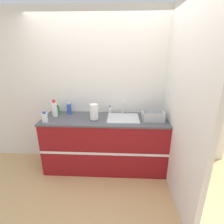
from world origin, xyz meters
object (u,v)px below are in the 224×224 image
paper_towel_roll (94,112)px  bottle_clear (45,118)px  bottle_green (57,110)px  sink (123,118)px  soap_dispenser (110,110)px  bottle_blue (69,108)px  dish_rack (153,117)px  bottle_white_spray (55,109)px

paper_towel_roll → bottle_clear: 0.75m
bottle_green → bottle_clear: 0.40m
sink → soap_dispenser: 0.34m
bottle_clear → sink: bearing=9.6°
paper_towel_roll → bottle_blue: (-0.47, 0.26, -0.04)m
sink → bottle_clear: 1.21m
paper_towel_roll → bottle_green: 0.74m
dish_rack → soap_dispenser: (-0.69, 0.27, 0.01)m
paper_towel_roll → soap_dispenser: paper_towel_roll is taller
sink → dish_rack: size_ratio=1.49×
bottle_blue → paper_towel_roll: bearing=-28.8°
paper_towel_roll → bottle_green: paper_towel_roll is taller
sink → bottle_clear: (-1.19, -0.20, 0.06)m
bottle_green → bottle_clear: size_ratio=0.83×
sink → paper_towel_roll: 0.47m
paper_towel_roll → bottle_white_spray: bearing=168.8°
bottle_blue → bottle_clear: 0.48m
dish_rack → bottle_white_spray: (-1.60, 0.09, 0.07)m
bottle_white_spray → dish_rack: bearing=-3.4°
bottle_green → soap_dispenser: bearing=2.8°
bottle_blue → bottle_clear: (-0.26, -0.40, -0.02)m
bottle_blue → bottle_green: size_ratio=1.51×
sink → bottle_blue: size_ratio=2.35×
bottle_clear → soap_dispenser: bearing=24.8°
bottle_blue → bottle_green: bearing=178.7°
bottle_green → bottle_white_spray: bearing=-86.4°
dish_rack → bottle_blue: (-1.39, 0.22, 0.04)m
dish_rack → bottle_white_spray: size_ratio=1.20×
bottle_white_spray → bottle_green: bottle_white_spray is taller
bottle_white_spray → bottle_clear: 0.28m
sink → bottle_white_spray: (-1.13, 0.07, 0.11)m
sink → dish_rack: bearing=-3.0°
bottle_blue → bottle_white_spray: bearing=-148.9°
bottle_white_spray → bottle_green: size_ratio=1.98×
bottle_white_spray → paper_towel_roll: bearing=-11.2°
bottle_green → soap_dispenser: 0.91m
bottle_white_spray → soap_dispenser: 0.92m
sink → bottle_blue: 0.95m
bottle_blue → bottle_clear: size_ratio=1.25×
sink → paper_towel_roll: (-0.46, -0.06, 0.11)m
dish_rack → soap_dispenser: bearing=158.8°
sink → bottle_green: size_ratio=3.54×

